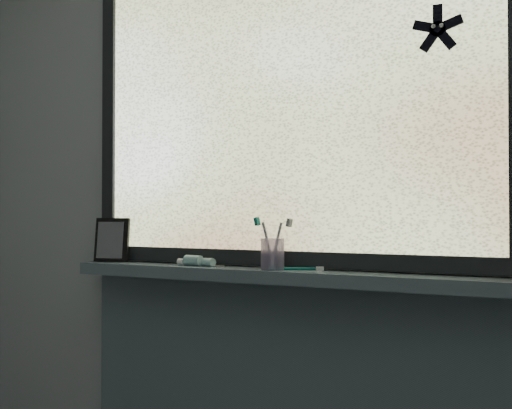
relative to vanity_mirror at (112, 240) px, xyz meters
The scene contains 10 objects.
wall_back 0.75m from the vanity_mirror, ahead, with size 3.00×0.01×2.50m, color #9EA3A8.
windowsill 0.74m from the vanity_mirror, ahead, with size 1.62×0.14×0.04m, color #4F5F6A.
window_pane 0.85m from the vanity_mirror, ahead, with size 1.50×0.01×1.00m, color silver.
frame_bottom 0.73m from the vanity_mirror, ahead, with size 1.60×0.03×0.05m, color black.
frame_left 0.44m from the vanity_mirror, 137.16° to the left, with size 0.05×0.03×1.10m, color black.
starfish_sticker 1.29m from the vanity_mirror, ahead, with size 0.15×0.02×0.15m, color black, non-canonical shape.
vanity_mirror is the anchor object (origin of this frame).
toothpaste_tube 0.38m from the vanity_mirror, ahead, with size 0.20×0.04×0.04m, color silver, non-canonical shape.
toothbrush_cup 0.64m from the vanity_mirror, ahead, with size 0.07×0.07×0.10m, color #A492C1.
toothbrush_lying 0.70m from the vanity_mirror, ahead, with size 0.19×0.02×0.01m, color #0C6F64, non-canonical shape.
Camera 1 is at (0.61, -0.41, 1.20)m, focal length 40.00 mm.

